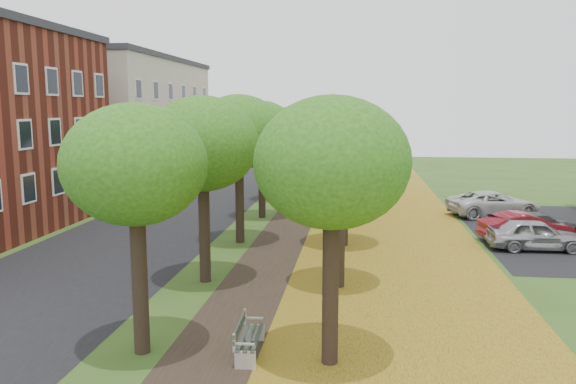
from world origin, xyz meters
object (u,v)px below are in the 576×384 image
(bench, at_px, (248,337))
(car_silver, at_px, (535,234))
(car_grey, at_px, (537,226))
(car_white, at_px, (493,204))
(car_red, at_px, (525,227))

(bench, relative_size, car_silver, 0.45)
(car_grey, xyz_separation_m, car_white, (-0.67, 5.87, 0.08))
(bench, height_order, car_white, car_white)
(car_grey, bearing_deg, car_red, 106.43)
(bench, relative_size, car_red, 0.44)
(car_red, relative_size, car_grey, 0.94)
(car_red, relative_size, car_white, 0.80)
(car_silver, distance_m, car_grey, 2.18)
(car_silver, bearing_deg, car_red, -2.30)
(bench, bearing_deg, car_grey, -41.04)
(car_grey, bearing_deg, car_white, -16.57)
(car_white, bearing_deg, car_silver, 162.58)
(bench, height_order, car_grey, car_grey)
(car_grey, distance_m, car_white, 5.91)
(car_red, bearing_deg, car_silver, 169.05)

